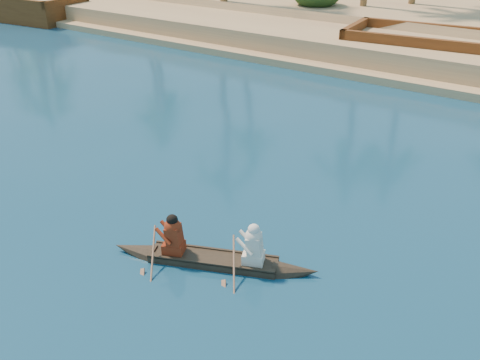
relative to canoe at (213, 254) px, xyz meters
The scene contains 5 objects.
sandy_embankment 40.56m from the canoe, 96.93° to the left, with size 150.00×51.00×1.50m.
shrub_cluster 25.38m from the canoe, 101.13° to the left, with size 100.00×6.00×2.40m, color #1D3D16, non-canonical shape.
canoe is the anchor object (origin of this frame).
barge_left 35.85m from the canoe, 153.46° to the left, with size 12.92×5.54×2.09m.
barge_mid 20.39m from the canoe, 88.65° to the left, with size 13.02×5.60×2.11m.
Camera 1 is at (11.23, -1.23, 7.25)m, focal length 40.00 mm.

